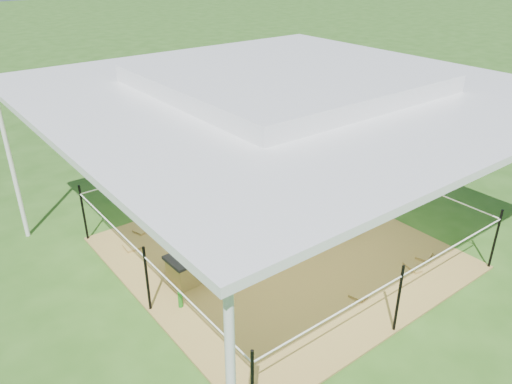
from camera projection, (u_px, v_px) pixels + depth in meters
ground at (279, 253)px, 7.91m from camera, size 90.00×90.00×0.00m
hay_patch at (279, 252)px, 7.91m from camera, size 4.60×4.60×0.03m
canopy_tent at (283, 85)px, 6.72m from camera, size 6.30×6.30×2.90m
rope_fence at (280, 218)px, 7.63m from camera, size 4.54×4.54×1.00m
straw_bale at (197, 265)px, 7.24m from camera, size 0.85×0.45×0.37m
dark_cloth at (197, 253)px, 7.15m from camera, size 0.90×0.50×0.05m
woman at (201, 223)px, 6.99m from camera, size 0.25×0.37×1.00m
green_bottle at (180, 300)px, 6.65m from camera, size 0.07×0.07×0.23m
pony at (269, 221)px, 7.86m from camera, size 1.19×0.82×0.92m
pink_hat at (269, 191)px, 7.62m from camera, size 0.29×0.29×0.13m
foal at (350, 222)px, 8.27m from camera, size 0.87×0.51×0.47m
trash_barrel at (249, 93)px, 14.62m from camera, size 0.66×0.66×0.99m
picnic_table_near at (140, 107)px, 13.94m from camera, size 1.73×1.35×0.66m
picnic_table_far at (210, 77)px, 16.80m from camera, size 2.08×1.64×0.78m
distant_person at (173, 92)px, 14.23m from camera, size 0.70×0.59×1.25m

